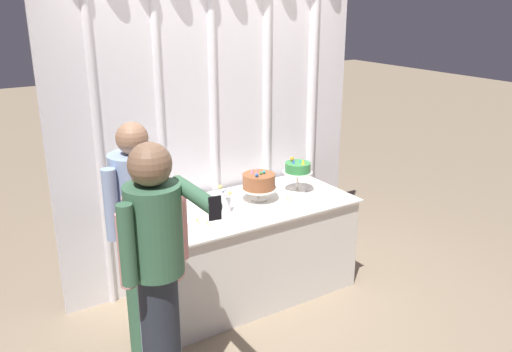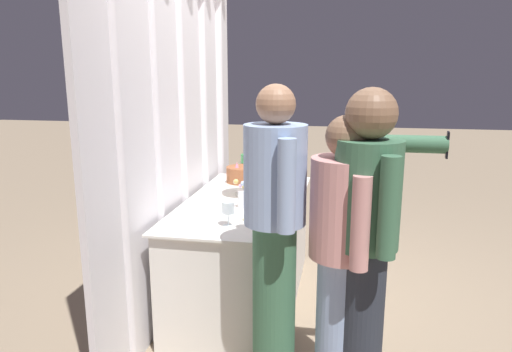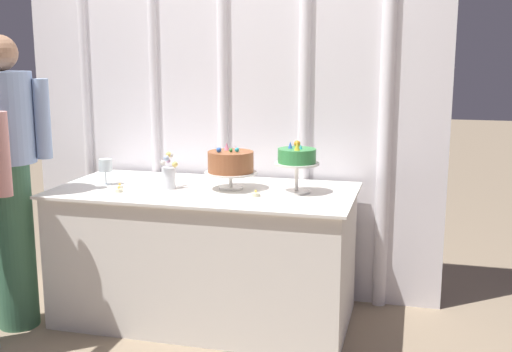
{
  "view_description": "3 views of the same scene",
  "coord_description": "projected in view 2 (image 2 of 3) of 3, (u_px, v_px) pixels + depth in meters",
  "views": [
    {
      "loc": [
        -2.01,
        -3.21,
        2.32
      ],
      "look_at": [
        0.14,
        0.18,
        0.96
      ],
      "focal_mm": 37.64,
      "sensor_mm": 36.0,
      "label": 1
    },
    {
      "loc": [
        -3.16,
        -0.59,
        1.66
      ],
      "look_at": [
        0.16,
        0.05,
        0.91
      ],
      "focal_mm": 32.35,
      "sensor_mm": 36.0,
      "label": 2
    },
    {
      "loc": [
        1.15,
        -3.19,
        1.53
      ],
      "look_at": [
        0.27,
        0.2,
        0.84
      ],
      "focal_mm": 44.2,
      "sensor_mm": 36.0,
      "label": 3
    }
  ],
  "objects": [
    {
      "name": "cake_display_nearright",
      "position": [
        253.0,
        161.0,
        3.82
      ],
      "size": [
        0.25,
        0.25,
        0.29
      ],
      "color": "silver",
      "rests_on": "cake_table"
    },
    {
      "name": "draped_curtain",
      "position": [
        182.0,
        89.0,
        3.3
      ],
      "size": [
        2.67,
        0.17,
        2.89
      ],
      "color": "white",
      "rests_on": "ground_plane"
    },
    {
      "name": "tealight_far_left",
      "position": [
        245.0,
        219.0,
        2.88
      ],
      "size": [
        0.04,
        0.04,
        0.03
      ],
      "color": "beige",
      "rests_on": "cake_table"
    },
    {
      "name": "tealight_near_right",
      "position": [
        265.0,
        188.0,
        3.64
      ],
      "size": [
        0.05,
        0.05,
        0.04
      ],
      "color": "beige",
      "rests_on": "cake_table"
    },
    {
      "name": "cake_display_nearleft",
      "position": [
        243.0,
        176.0,
        3.47
      ],
      "size": [
        0.29,
        0.29,
        0.26
      ],
      "color": "silver",
      "rests_on": "cake_table"
    },
    {
      "name": "ground_plane",
      "position": [
        258.0,
        298.0,
        3.5
      ],
      "size": [
        24.0,
        24.0,
        0.0
      ],
      "primitive_type": "plane",
      "color": "gray"
    },
    {
      "name": "guest_girl_blue_dress",
      "position": [
        366.0,
        240.0,
        2.15
      ],
      "size": [
        0.44,
        0.58,
        1.61
      ],
      "color": "#282D38",
      "rests_on": "ground_plane"
    },
    {
      "name": "wine_glass",
      "position": [
        228.0,
        208.0,
        2.75
      ],
      "size": [
        0.08,
        0.08,
        0.15
      ],
      "color": "silver",
      "rests_on": "cake_table"
    },
    {
      "name": "flower_vase",
      "position": [
        243.0,
        196.0,
        3.14
      ],
      "size": [
        0.09,
        0.13,
        0.2
      ],
      "color": "silver",
      "rests_on": "cake_table"
    },
    {
      "name": "tealight_near_left",
      "position": [
        259.0,
        218.0,
        2.9
      ],
      "size": [
        0.04,
        0.04,
        0.03
      ],
      "color": "beige",
      "rests_on": "cake_table"
    },
    {
      "name": "cake_table",
      "position": [
        245.0,
        249.0,
        3.44
      ],
      "size": [
        1.69,
        0.83,
        0.77
      ],
      "color": "white",
      "rests_on": "ground_plane"
    },
    {
      "name": "guest_man_pink_jacket",
      "position": [
        275.0,
        232.0,
        2.3
      ],
      "size": [
        0.44,
        0.41,
        1.62
      ],
      "color": "#3D6B4C",
      "rests_on": "ground_plane"
    },
    {
      "name": "guest_man_dark_suit",
      "position": [
        342.0,
        255.0,
        2.23
      ],
      "size": [
        0.47,
        0.42,
        1.48
      ],
      "color": "#93ADD6",
      "rests_on": "ground_plane"
    }
  ]
}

